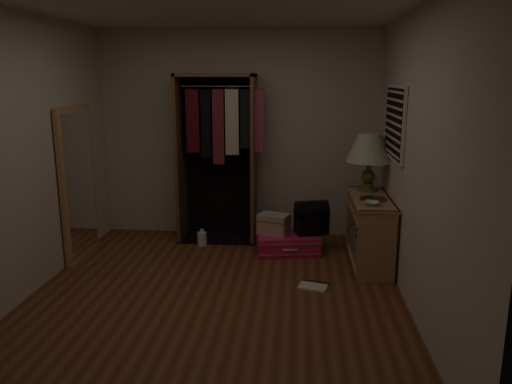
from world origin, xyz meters
TOP-DOWN VIEW (x-y plane):
  - ground at (0.00, 0.00)m, footprint 4.00×4.00m
  - room_walls at (0.08, 0.04)m, footprint 3.52×4.02m
  - console_bookshelf at (1.54, 1.04)m, footprint 0.42×1.12m
  - open_wardrobe at (-0.21, 1.77)m, footprint 1.05×0.50m
  - floor_mirror at (-1.70, 1.00)m, footprint 0.06×0.80m
  - pink_suitcase at (0.64, 1.32)m, footprint 0.80×0.63m
  - train_case at (0.48, 1.31)m, footprint 0.41×0.34m
  - black_bag at (0.91, 1.35)m, footprint 0.42×0.33m
  - table_lamp at (1.54, 1.35)m, footprint 0.59×0.59m
  - brass_tray at (1.54, 0.90)m, footprint 0.31×0.31m
  - ceramic_bowl at (1.49, 0.68)m, footprint 0.20×0.20m
  - white_jug at (-0.40, 1.46)m, footprint 0.14×0.14m
  - floor_book at (0.92, 0.33)m, footprint 0.32×0.28m

SIDE VIEW (x-z plane):
  - ground at x=0.00m, z-range 0.00..0.00m
  - floor_book at x=0.92m, z-range 0.00..0.02m
  - white_jug at x=-0.40m, z-range -0.02..0.19m
  - pink_suitcase at x=0.64m, z-range 0.00..0.22m
  - train_case at x=0.48m, z-range 0.22..0.47m
  - console_bookshelf at x=1.54m, z-range 0.02..0.77m
  - black_bag at x=0.91m, z-range 0.23..0.62m
  - brass_tray at x=1.54m, z-range 0.75..0.77m
  - ceramic_bowl at x=1.49m, z-range 0.75..0.79m
  - floor_mirror at x=-1.70m, z-range 0.00..1.70m
  - table_lamp at x=1.54m, z-range 0.90..1.54m
  - open_wardrobe at x=-0.21m, z-range 0.21..2.26m
  - room_walls at x=0.08m, z-range 0.20..2.80m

